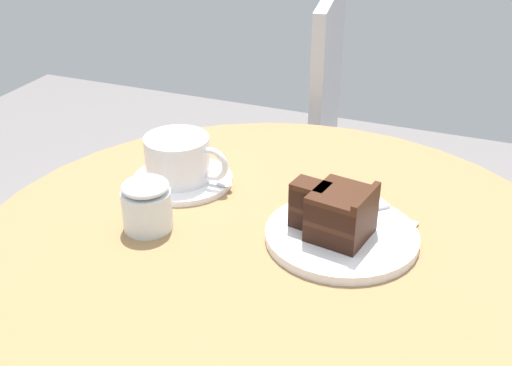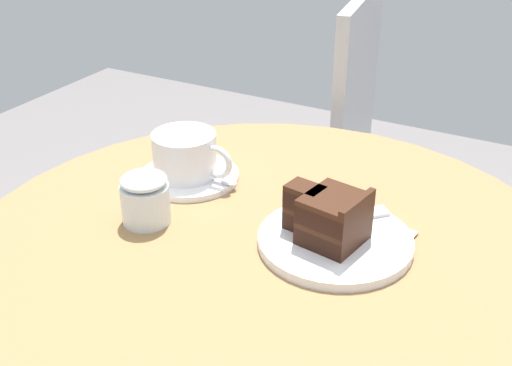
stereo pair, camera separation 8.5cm
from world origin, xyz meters
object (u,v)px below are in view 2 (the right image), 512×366
at_px(teaspoon, 220,174).
at_px(cake_slice, 330,217).
at_px(coffee_cup, 186,154).
at_px(napkin, 350,236).
at_px(fork, 349,216).
at_px(cafe_chair, 313,167).
at_px(saucer, 190,176).
at_px(cake_plate, 335,241).
at_px(sugar_pot, 145,198).

bearing_deg(teaspoon, cake_slice, 12.14).
height_order(coffee_cup, napkin, coffee_cup).
distance_m(coffee_cup, fork, 0.26).
bearing_deg(napkin, cafe_chair, 117.59).
distance_m(coffee_cup, teaspoon, 0.06).
relative_size(fork, napkin, 0.69).
height_order(saucer, cake_slice, cake_slice).
xyz_separation_m(teaspoon, napkin, (0.22, -0.05, -0.01)).
xyz_separation_m(cake_plate, cafe_chair, (-0.27, 0.56, -0.22)).
bearing_deg(fork, coffee_cup, 134.18).
bearing_deg(coffee_cup, sugar_pot, -81.33).
bearing_deg(cake_slice, sugar_pot, -166.16).
height_order(fork, napkin, fork).
xyz_separation_m(saucer, teaspoon, (0.04, 0.02, 0.01)).
relative_size(coffee_cup, fork, 1.13).
bearing_deg(napkin, cake_slice, -116.07).
xyz_separation_m(teaspoon, cafe_chair, (-0.06, 0.49, -0.22)).
height_order(saucer, teaspoon, teaspoon).
xyz_separation_m(cake_plate, napkin, (0.01, 0.02, -0.00)).
relative_size(fork, cafe_chair, 0.12).
distance_m(coffee_cup, cake_slice, 0.26).
bearing_deg(cake_plate, sugar_pot, -164.73).
relative_size(coffee_cup, sugar_pot, 1.80).
relative_size(saucer, fork, 1.31).
xyz_separation_m(fork, napkin, (0.01, -0.03, -0.01)).
distance_m(fork, napkin, 0.03).
height_order(cake_plate, napkin, cake_plate).
bearing_deg(cake_plate, saucer, 166.77).
height_order(teaspoon, napkin, teaspoon).
distance_m(napkin, cafe_chair, 0.64).
bearing_deg(cake_plate, coffee_cup, 167.60).
bearing_deg(saucer, coffee_cup, -126.27).
bearing_deg(teaspoon, sugar_pot, -65.73).
height_order(saucer, cafe_chair, cafe_chair).
bearing_deg(coffee_cup, cake_slice, -14.39).
bearing_deg(coffee_cup, cafe_chair, 91.65).
relative_size(teaspoon, fork, 0.87).
height_order(cafe_chair, sugar_pot, cafe_chair).
relative_size(teaspoon, napkin, 0.60).
distance_m(teaspoon, fork, 0.21).
height_order(fork, sugar_pot, sugar_pot).
relative_size(cake_slice, sugar_pot, 1.51).
xyz_separation_m(napkin, cafe_chair, (-0.28, 0.54, -0.21)).
relative_size(cake_plate, sugar_pot, 2.74).
relative_size(cake_plate, cake_slice, 1.81).
xyz_separation_m(saucer, cake_slice, (0.25, -0.07, 0.04)).
bearing_deg(sugar_pot, saucer, 97.33).
height_order(cake_slice, cafe_chair, cafe_chair).
xyz_separation_m(saucer, coffee_cup, (-0.00, -0.00, 0.04)).
bearing_deg(teaspoon, cake_plate, 14.59).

